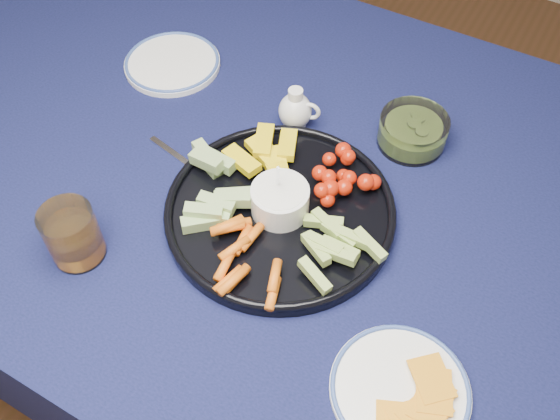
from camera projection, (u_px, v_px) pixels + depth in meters
The scene contains 8 objects.
dining_table at pixel (263, 189), 1.20m from camera, with size 1.67×1.07×0.75m.
crudite_platter at pixel (278, 208), 1.03m from camera, with size 0.39×0.39×0.12m.
creamer_pitcher at pixel (296, 111), 1.16m from camera, with size 0.08×0.06×0.09m.
pickle_bowl at pixel (412, 132), 1.14m from camera, with size 0.13×0.13×0.06m.
cheese_plate at pixel (400, 389), 0.86m from camera, with size 0.20×0.20×0.02m.
juice_tumbler at pixel (73, 237), 0.97m from camera, with size 0.08×0.08×0.10m.
fork_left at pixel (193, 168), 1.12m from camera, with size 0.19×0.06×0.00m.
side_plate_extra at pixel (172, 63), 1.29m from camera, with size 0.20×0.20×0.02m.
Camera 1 is at (0.41, -0.65, 1.58)m, focal length 40.00 mm.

